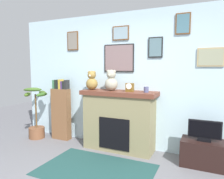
% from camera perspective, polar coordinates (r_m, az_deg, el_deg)
% --- Properties ---
extents(back_wall, '(5.20, 0.15, 2.60)m').
position_cam_1_polar(back_wall, '(4.11, 5.99, 2.48)').
color(back_wall, silver).
rests_on(back_wall, ground_plane).
extents(fireplace, '(1.43, 0.51, 1.12)m').
position_cam_1_polar(fireplace, '(4.03, 1.87, -8.24)').
color(fireplace, '#827953').
rests_on(fireplace, ground_plane).
extents(bookshelf, '(0.41, 0.16, 1.30)m').
position_cam_1_polar(bookshelf, '(4.72, -13.56, -5.69)').
color(bookshelf, brown).
rests_on(bookshelf, ground_plane).
extents(potted_plant, '(0.57, 0.54, 1.13)m').
position_cam_1_polar(potted_plant, '(4.98, -19.73, -7.34)').
color(potted_plant, brown).
rests_on(potted_plant, ground_plane).
extents(tv_stand, '(0.68, 0.40, 0.41)m').
position_cam_1_polar(tv_stand, '(3.78, 23.44, -15.49)').
color(tv_stand, black).
rests_on(tv_stand, ground_plane).
extents(television, '(0.49, 0.14, 0.33)m').
position_cam_1_polar(television, '(3.66, 23.68, -10.28)').
color(television, black).
rests_on(television, tv_stand).
extents(area_rug, '(1.72, 1.12, 0.01)m').
position_cam_1_polar(area_rug, '(3.46, -4.36, -20.71)').
color(area_rug, '#1E4240').
rests_on(area_rug, ground_plane).
extents(candle_jar, '(0.09, 0.09, 0.10)m').
position_cam_1_polar(candle_jar, '(3.73, 9.20, -0.02)').
color(candle_jar, '#4C517A').
rests_on(candle_jar, fireplace).
extents(mantel_clock, '(0.13, 0.10, 0.15)m').
position_cam_1_polar(mantel_clock, '(3.82, 4.80, 0.58)').
color(mantel_clock, brown).
rests_on(mantel_clock, fireplace).
extents(teddy_bear_grey, '(0.23, 0.23, 0.37)m').
position_cam_1_polar(teddy_bear_grey, '(4.15, -5.46, 2.24)').
color(teddy_bear_grey, olive).
rests_on(teddy_bear_grey, fireplace).
extents(teddy_bear_tan, '(0.24, 0.24, 0.39)m').
position_cam_1_polar(teddy_bear_tan, '(3.95, -0.21, 2.24)').
color(teddy_bear_tan, '#9D9A85').
rests_on(teddy_bear_tan, fireplace).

